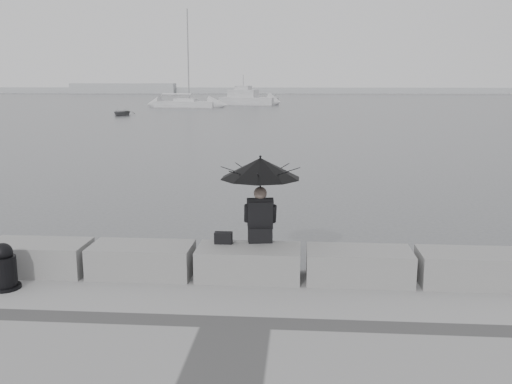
# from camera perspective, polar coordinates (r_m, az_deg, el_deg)

# --- Properties ---
(ground) EXTENTS (360.00, 360.00, 0.00)m
(ground) POSITION_cam_1_polar(r_m,az_deg,el_deg) (9.63, -0.48, -10.51)
(ground) COLOR #484A4D
(ground) RESTS_ON ground
(stone_block_far_left) EXTENTS (1.60, 0.80, 0.50)m
(stone_block_far_left) POSITION_cam_1_polar(r_m,az_deg,el_deg) (9.85, -20.96, -6.14)
(stone_block_far_left) COLOR gray
(stone_block_far_left) RESTS_ON promenade
(stone_block_left) EXTENTS (1.60, 0.80, 0.50)m
(stone_block_left) POSITION_cam_1_polar(r_m,az_deg,el_deg) (9.26, -11.35, -6.70)
(stone_block_left) COLOR gray
(stone_block_left) RESTS_ON promenade
(stone_block_centre) EXTENTS (1.60, 0.80, 0.50)m
(stone_block_centre) POSITION_cam_1_polar(r_m,az_deg,el_deg) (8.95, -0.74, -7.10)
(stone_block_centre) COLOR gray
(stone_block_centre) RESTS_ON promenade
(stone_block_right) EXTENTS (1.60, 0.80, 0.50)m
(stone_block_right) POSITION_cam_1_polar(r_m,az_deg,el_deg) (8.96, 10.24, -7.25)
(stone_block_right) COLOR gray
(stone_block_right) RESTS_ON promenade
(stone_block_far_right) EXTENTS (1.60, 0.80, 0.50)m
(stone_block_far_right) POSITION_cam_1_polar(r_m,az_deg,el_deg) (9.29, 20.82, -7.16)
(stone_block_far_right) COLOR gray
(stone_block_far_right) RESTS_ON promenade
(seated_person) EXTENTS (1.29, 1.29, 1.39)m
(seated_person) POSITION_cam_1_polar(r_m,az_deg,el_deg) (9.00, 0.43, 1.42)
(seated_person) COLOR black
(seated_person) RESTS_ON stone_block_centre
(bag) EXTENTS (0.28, 0.16, 0.18)m
(bag) POSITION_cam_1_polar(r_m,az_deg,el_deg) (9.09, -3.28, -4.60)
(bag) COLOR black
(bag) RESTS_ON stone_block_centre
(mooring_bollard) EXTENTS (0.45, 0.45, 0.71)m
(mooring_bollard) POSITION_cam_1_polar(r_m,az_deg,el_deg) (9.26, -23.89, -7.12)
(mooring_bollard) COLOR black
(mooring_bollard) RESTS_ON promenade
(distant_landmass) EXTENTS (180.00, 8.00, 2.80)m
(distant_landmass) POSITION_cam_1_polar(r_m,az_deg,el_deg) (163.69, 1.45, 10.15)
(distant_landmass) COLOR #AFB2B5
(distant_landmass) RESTS_ON ground
(sailboat_left) EXTENTS (8.47, 3.46, 12.90)m
(sailboat_left) POSITION_cam_1_polar(r_m,az_deg,el_deg) (78.44, -7.06, 8.79)
(sailboat_left) COLOR silver
(sailboat_left) RESTS_ON ground
(motor_cruiser) EXTENTS (8.98, 5.39, 4.50)m
(motor_cruiser) POSITION_cam_1_polar(r_m,az_deg,el_deg) (85.77, -0.75, 9.31)
(motor_cruiser) COLOR silver
(motor_cruiser) RESTS_ON ground
(dinghy) EXTENTS (3.46, 1.49, 0.58)m
(dinghy) POSITION_cam_1_polar(r_m,az_deg,el_deg) (60.98, -13.29, 7.73)
(dinghy) COLOR gray
(dinghy) RESTS_ON ground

